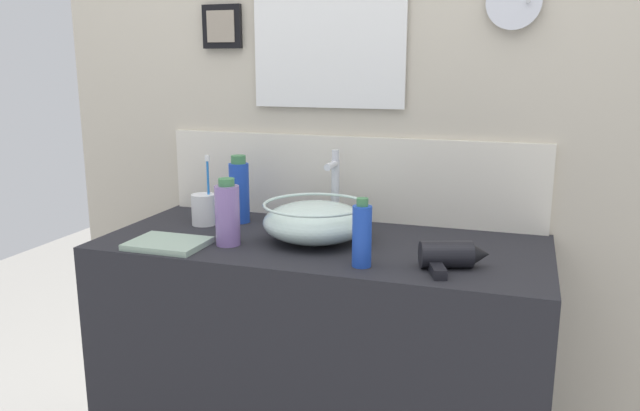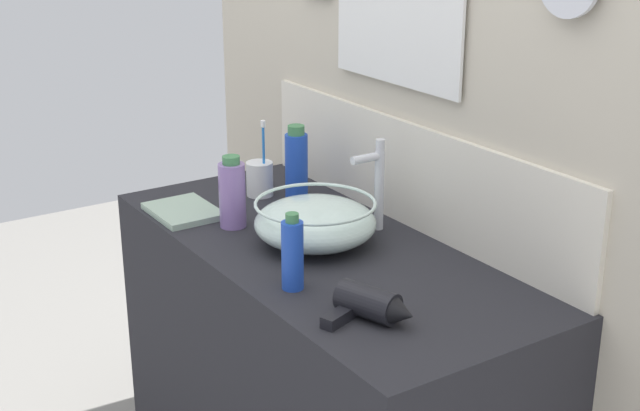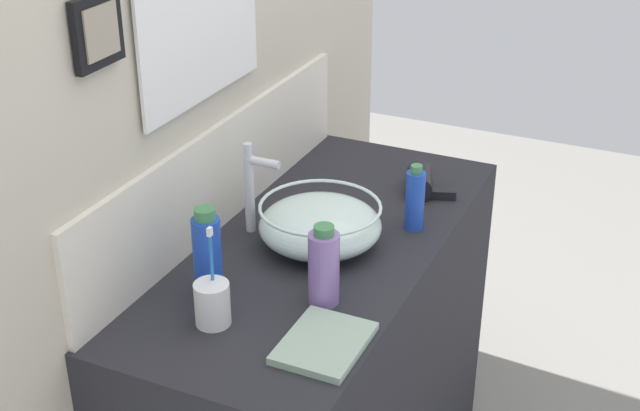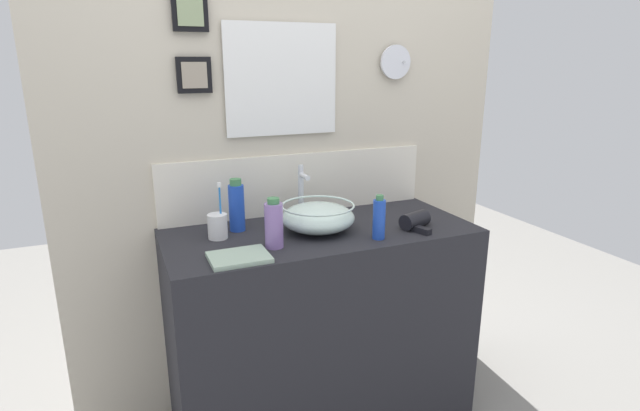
# 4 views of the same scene
# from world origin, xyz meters

# --- Properties ---
(vanity_counter) EXTENTS (1.21, 0.53, 0.90)m
(vanity_counter) POSITION_xyz_m (0.00, 0.00, 0.45)
(vanity_counter) COLOR #232328
(vanity_counter) RESTS_ON ground
(back_panel) EXTENTS (1.97, 0.10, 2.39)m
(back_panel) POSITION_xyz_m (-0.00, 0.30, 1.20)
(back_panel) COLOR beige
(back_panel) RESTS_ON ground
(glass_bowl_sink) EXTENTS (0.29, 0.29, 0.11)m
(glass_bowl_sink) POSITION_xyz_m (-0.02, -0.01, 0.96)
(glass_bowl_sink) COLOR silver
(glass_bowl_sink) RESTS_ON vanity_counter
(faucet) EXTENTS (0.02, 0.09, 0.23)m
(faucet) POSITION_xyz_m (-0.02, 0.17, 1.03)
(faucet) COLOR silver
(faucet) RESTS_ON vanity_counter
(hair_drier) EXTENTS (0.18, 0.17, 0.07)m
(hair_drier) POSITION_xyz_m (0.37, -0.12, 0.93)
(hair_drier) COLOR black
(hair_drier) RESTS_ON vanity_counter
(toothbrush_cup) EXTENTS (0.07, 0.07, 0.21)m
(toothbrush_cup) POSITION_xyz_m (-0.39, 0.06, 0.95)
(toothbrush_cup) COLOR white
(toothbrush_cup) RESTS_ON vanity_counter
(shampoo_bottle) EXTENTS (0.05, 0.05, 0.17)m
(shampoo_bottle) POSITION_xyz_m (0.16, -0.18, 0.98)
(shampoo_bottle) COLOR blue
(shampoo_bottle) RESTS_ON vanity_counter
(lotion_bottle) EXTENTS (0.06, 0.06, 0.21)m
(lotion_bottle) POSITION_xyz_m (-0.30, 0.12, 1.00)
(lotion_bottle) COLOR blue
(lotion_bottle) RESTS_ON vanity_counter
(spray_bottle) EXTENTS (0.07, 0.07, 0.18)m
(spray_bottle) POSITION_xyz_m (-0.23, -0.11, 0.98)
(spray_bottle) COLOR #8C6BB2
(spray_bottle) RESTS_ON vanity_counter
(hand_towel) EXTENTS (0.20, 0.15, 0.02)m
(hand_towel) POSITION_xyz_m (-0.37, -0.18, 0.91)
(hand_towel) COLOR #99B29E
(hand_towel) RESTS_ON vanity_counter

